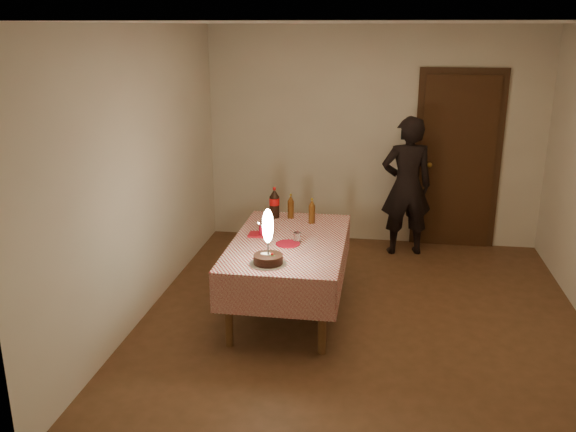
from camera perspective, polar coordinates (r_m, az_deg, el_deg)
The scene contains 12 objects.
ground at distance 5.69m, azimuth 6.88°, elevation -9.68°, with size 4.00×4.50×0.01m, color brown.
room_shell at distance 5.23m, azimuth 7.94°, elevation 7.06°, with size 4.04×4.54×2.62m.
dining_table at distance 5.60m, azimuth 0.08°, elevation -3.20°, with size 1.02×1.72×0.70m.
birthday_cake at distance 4.99m, azimuth -1.88°, elevation -3.06°, with size 0.30×0.30×0.47m.
red_plate at distance 5.47m, azimuth -0.02°, elevation -2.61°, with size 0.22×0.22×0.01m, color red.
red_cup at distance 5.67m, azimuth -2.34°, elevation -1.41°, with size 0.08×0.08×0.10m, color #AC0C26.
clear_cup at distance 5.52m, azimuth 0.87°, elevation -2.00°, with size 0.07×0.07×0.09m, color white.
napkin_stack at distance 5.70m, azimuth -2.93°, elevation -1.74°, with size 0.15×0.15×0.02m, color #A6131E.
cola_bottle at distance 6.19m, azimuth -1.28°, elevation 1.22°, with size 0.10×0.10×0.32m.
amber_bottle_left at distance 6.18m, azimuth 0.26°, elevation 0.87°, with size 0.06×0.06×0.26m.
amber_bottle_right at distance 6.03m, azimuth 2.24°, elevation 0.42°, with size 0.06×0.06×0.26m.
photographer at distance 7.15m, azimuth 11.03°, elevation 2.78°, with size 0.66×0.50×1.62m.
Camera 1 is at (0.12, -5.07, 2.58)m, focal length 38.00 mm.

